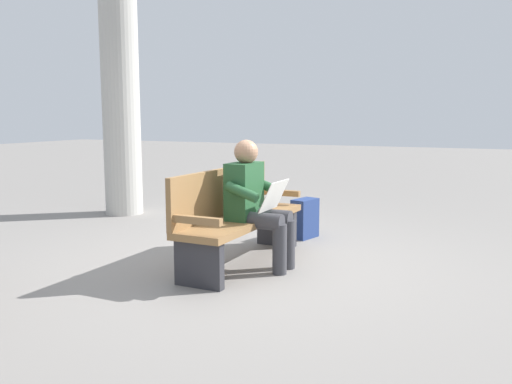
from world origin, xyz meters
TOP-DOWN VIEW (x-y plane):
  - ground_plane at (0.00, 0.00)m, footprint 40.00×40.00m
  - bench_near at (-0.00, -0.07)m, footprint 1.81×0.52m
  - person_seated at (0.08, 0.16)m, footprint 0.58×0.58m
  - backpack at (-1.27, 0.17)m, footprint 0.37×0.28m
  - support_pillar at (-1.68, -2.70)m, footprint 0.52×0.52m

SIDE VIEW (x-z plane):
  - ground_plane at x=0.00m, z-range 0.00..0.00m
  - backpack at x=-1.27m, z-range 0.00..0.45m
  - bench_near at x=0.00m, z-range 0.01..0.91m
  - person_seated at x=0.08m, z-range 0.04..1.22m
  - support_pillar at x=-1.68m, z-range 0.00..3.93m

